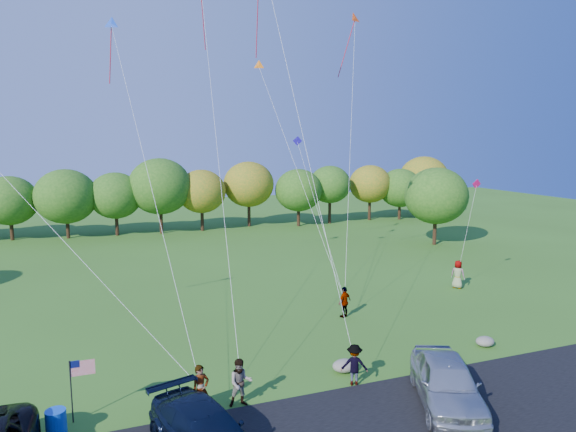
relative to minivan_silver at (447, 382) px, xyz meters
The scene contains 13 objects.
ground 6.76m from the minivan_silver, 147.36° to the left, with size 140.00×140.00×0.00m, color #34611B.
treeline 39.72m from the minivan_silver, 94.68° to the left, with size 77.71×27.24×7.81m.
minivan_silver is the anchor object (origin of this frame).
flyer_a 9.24m from the minivan_silver, 162.31° to the left, with size 0.68×0.45×1.86m, color #4C4C59.
flyer_b 7.81m from the minivan_silver, 158.92° to the left, with size 0.90×0.70×1.86m, color #4C4C59.
flyer_c 3.72m from the minivan_silver, 130.90° to the left, with size 1.11×0.64×1.73m, color #4C4C59.
flyer_d 10.32m from the minivan_silver, 84.98° to the left, with size 1.05×0.44×1.79m, color #4C4C59.
flyer_e 16.71m from the minivan_silver, 49.83° to the left, with size 0.94×0.61×1.93m, color #4C4C59.
trash_barrel 14.03m from the minivan_silver, 168.03° to the left, with size 0.68×0.68×1.02m, color blue.
flag_assembly 13.56m from the minivan_silver, 163.72° to the left, with size 0.86×0.56×2.33m.
boulder_near 4.65m from the minivan_silver, 119.59° to the left, with size 1.10×0.86×0.55m, color gray.
boulder_far 6.86m from the minivan_silver, 36.75° to the left, with size 0.93×0.78×0.48m, color gray.
kites_aloft 23.70m from the minivan_silver, 101.95° to the left, with size 29.33×10.95×14.26m.
Camera 1 is at (-6.42, -18.55, 10.05)m, focal length 32.00 mm.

